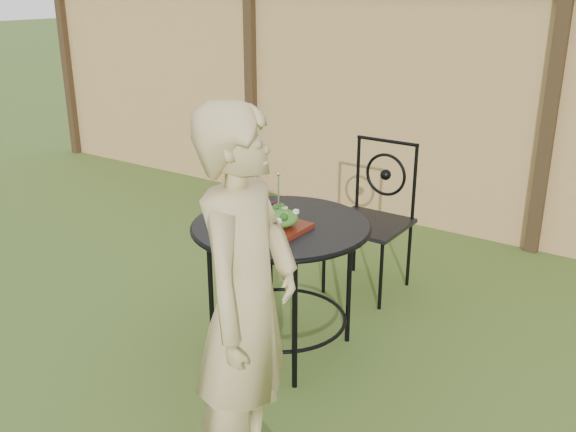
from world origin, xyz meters
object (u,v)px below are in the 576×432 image
object	(u,v)px
patio_chair	(373,213)
diner	(247,306)
salad_plate	(277,228)
patio_table	(281,248)

from	to	relation	value
patio_chair	diner	size ratio (longest dim) A/B	0.63
diner	salad_plate	distance (m)	0.86
patio_table	diner	distance (m)	0.97
diner	salad_plate	size ratio (longest dim) A/B	5.60
patio_chair	salad_plate	distance (m)	1.07
salad_plate	diner	bearing A→B (deg)	-62.06
patio_chair	diner	world-z (taller)	diner
patio_chair	patio_table	bearing A→B (deg)	-92.40
patio_table	patio_chair	size ratio (longest dim) A/B	0.97
patio_chair	diner	distance (m)	1.86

